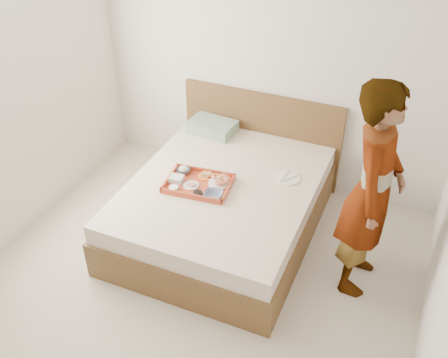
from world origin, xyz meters
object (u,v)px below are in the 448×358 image
tray (199,183)px  person (372,192)px  bed (223,206)px  dinner_plate (288,178)px

tray → person: size_ratio=0.31×
bed → tray: (-0.18, -0.12, 0.29)m
tray → dinner_plate: (0.68, 0.41, -0.02)m
bed → tray: size_ratio=3.58×
tray → person: person is taller
tray → dinner_plate: bearing=25.1°
tray → person: 1.47m
dinner_plate → person: 0.92m
person → bed: bearing=85.2°
bed → tray: bearing=-145.0°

